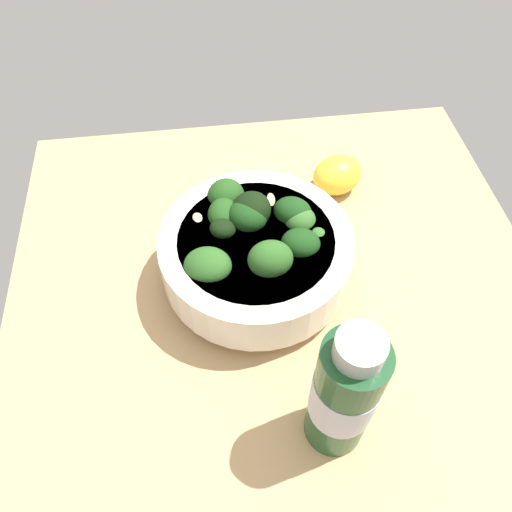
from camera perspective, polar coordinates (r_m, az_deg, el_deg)
ground_plane at (r=57.34cm, az=2.57°, el=-5.11°), size 59.13×59.13×3.78cm
bowl_of_broccoli at (r=53.15cm, az=-0.04°, el=0.70°), size 20.05×20.05×10.49cm
lemon_wedge at (r=65.02cm, az=9.14°, el=8.99°), size 7.93×7.21×4.76cm
bottle_tall at (r=42.37cm, az=9.86°, el=-15.10°), size 5.36×5.36×16.55cm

